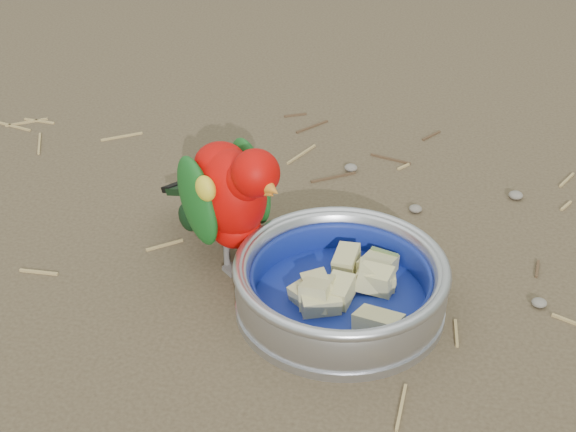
# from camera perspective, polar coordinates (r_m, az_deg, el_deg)

# --- Properties ---
(ground) EXTENTS (60.00, 60.00, 0.00)m
(ground) POSITION_cam_1_polar(r_m,az_deg,el_deg) (0.93, -2.88, -3.97)
(ground) COLOR #4D402C
(food_bowl) EXTENTS (0.23, 0.23, 0.02)m
(food_bowl) POSITION_cam_1_polar(r_m,az_deg,el_deg) (0.87, 3.70, -6.19)
(food_bowl) COLOR #B2B2BA
(food_bowl) RESTS_ON ground
(bowl_wall) EXTENTS (0.23, 0.23, 0.04)m
(bowl_wall) POSITION_cam_1_polar(r_m,az_deg,el_deg) (0.85, 3.77, -4.62)
(bowl_wall) COLOR #B2B2BA
(bowl_wall) RESTS_ON food_bowl
(fruit_wedges) EXTENTS (0.14, 0.14, 0.03)m
(fruit_wedges) POSITION_cam_1_polar(r_m,az_deg,el_deg) (0.86, 3.75, -4.99)
(fruit_wedges) COLOR #C5BD7C
(fruit_wedges) RESTS_ON food_bowl
(lory_parrot) EXTENTS (0.21, 0.21, 0.16)m
(lory_parrot) POSITION_cam_1_polar(r_m,az_deg,el_deg) (0.90, -4.05, 0.87)
(lory_parrot) COLOR #BE0502
(lory_parrot) RESTS_ON ground
(ground_debris) EXTENTS (0.90, 0.80, 0.01)m
(ground_debris) POSITION_cam_1_polar(r_m,az_deg,el_deg) (0.96, -5.27, -2.67)
(ground_debris) COLOR #A68A52
(ground_debris) RESTS_ON ground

